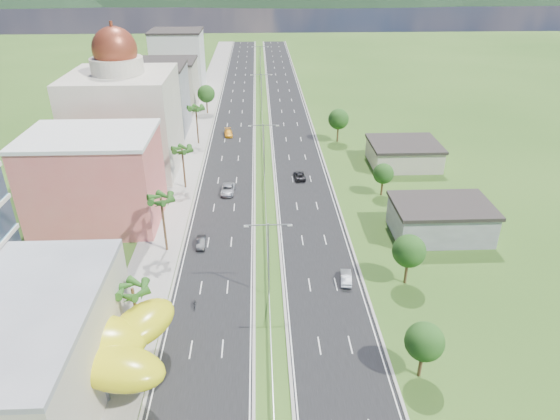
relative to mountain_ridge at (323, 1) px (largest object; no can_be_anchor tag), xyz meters
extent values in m
plane|color=#2D5119|center=(-60.00, -450.00, 0.00)|extent=(500.00, 500.00, 0.00)
cube|color=black|center=(-67.50, -360.00, 0.02)|extent=(11.00, 260.00, 0.04)
cube|color=black|center=(-52.50, -360.00, 0.02)|extent=(11.00, 260.00, 0.04)
cube|color=gray|center=(-77.00, -360.00, 0.06)|extent=(7.00, 260.00, 0.12)
cube|color=gray|center=(-60.00, -378.00, 0.62)|extent=(0.08, 216.00, 0.28)
cube|color=gray|center=(-60.00, -276.00, 0.35)|extent=(0.10, 0.12, 0.70)
cylinder|color=gray|center=(-60.00, -440.00, 5.50)|extent=(0.20, 0.20, 11.00)
cube|color=gray|center=(-61.44, -440.00, 10.80)|extent=(2.88, 0.12, 0.12)
cube|color=gray|center=(-58.56, -440.00, 10.80)|extent=(2.88, 0.12, 0.12)
cube|color=silver|center=(-62.72, -440.00, 10.70)|extent=(0.60, 0.25, 0.18)
cube|color=silver|center=(-57.28, -440.00, 10.70)|extent=(0.60, 0.25, 0.18)
cylinder|color=gray|center=(-60.00, -400.00, 5.50)|extent=(0.20, 0.20, 11.00)
cube|color=gray|center=(-61.44, -400.00, 10.80)|extent=(2.88, 0.12, 0.12)
cube|color=gray|center=(-58.56, -400.00, 10.80)|extent=(2.88, 0.12, 0.12)
cube|color=silver|center=(-62.72, -400.00, 10.70)|extent=(0.60, 0.25, 0.18)
cube|color=silver|center=(-57.28, -400.00, 10.70)|extent=(0.60, 0.25, 0.18)
cylinder|color=gray|center=(-60.00, -355.00, 5.50)|extent=(0.20, 0.20, 11.00)
cube|color=gray|center=(-61.44, -355.00, 10.80)|extent=(2.88, 0.12, 0.12)
cube|color=gray|center=(-58.56, -355.00, 10.80)|extent=(2.88, 0.12, 0.12)
cube|color=silver|center=(-62.72, -355.00, 10.70)|extent=(0.60, 0.25, 0.18)
cube|color=silver|center=(-57.28, -355.00, 10.70)|extent=(0.60, 0.25, 0.18)
cylinder|color=gray|center=(-60.00, -310.00, 5.50)|extent=(0.20, 0.20, 11.00)
cube|color=gray|center=(-61.44, -310.00, 10.80)|extent=(2.88, 0.12, 0.12)
cube|color=gray|center=(-58.56, -310.00, 10.80)|extent=(2.88, 0.12, 0.12)
cube|color=silver|center=(-62.72, -310.00, 10.70)|extent=(0.60, 0.25, 0.18)
cube|color=silver|center=(-57.28, -310.00, 10.70)|extent=(0.60, 0.25, 0.18)
cylinder|color=gray|center=(-84.00, -452.00, 2.00)|extent=(0.50, 0.50, 4.00)
cylinder|color=gray|center=(-77.00, -457.00, 2.00)|extent=(0.50, 0.50, 4.00)
cylinder|color=gray|center=(-81.00, -460.00, 2.00)|extent=(0.50, 0.50, 4.00)
cylinder|color=gray|center=(-75.00, -452.00, 2.00)|extent=(0.50, 0.50, 4.00)
cube|color=#D65D58|center=(-88.00, -418.00, 7.50)|extent=(20.00, 15.00, 15.00)
cube|color=#BDB49D|center=(-88.00, -395.00, 10.00)|extent=(20.00, 20.00, 20.00)
cylinder|color=#BDB49D|center=(-88.00, -395.00, 21.50)|extent=(10.00, 10.00, 3.00)
sphere|color=maroon|center=(-88.00, -395.00, 24.50)|extent=(8.40, 8.40, 8.40)
cube|color=gray|center=(-87.00, -370.00, 8.00)|extent=(16.00, 15.00, 16.00)
cube|color=#B8B197|center=(-87.00, -348.00, 6.50)|extent=(16.00, 15.00, 13.00)
cube|color=silver|center=(-87.00, -325.00, 9.00)|extent=(16.00, 15.00, 18.00)
cube|color=gray|center=(-32.00, -425.00, 2.50)|extent=(15.00, 10.00, 5.00)
cube|color=#B8B197|center=(-30.00, -395.00, 2.20)|extent=(14.00, 12.00, 4.40)
cylinder|color=#47301C|center=(-75.50, -448.00, 3.75)|extent=(0.36, 0.36, 7.50)
cylinder|color=#47301C|center=(-75.50, -428.00, 4.50)|extent=(0.36, 0.36, 9.00)
cylinder|color=#47301C|center=(-75.50, -405.00, 4.00)|extent=(0.36, 0.36, 8.00)
cylinder|color=#47301C|center=(-75.50, -380.00, 4.40)|extent=(0.36, 0.36, 8.80)
cylinder|color=#47301C|center=(-75.50, -355.00, 2.45)|extent=(0.40, 0.40, 4.90)
sphere|color=#245119|center=(-75.50, -355.00, 5.60)|extent=(4.90, 4.90, 4.90)
cylinder|color=#47301C|center=(-44.00, -455.00, 2.10)|extent=(0.40, 0.40, 4.20)
sphere|color=#245119|center=(-44.00, -455.00, 4.80)|extent=(4.20, 4.20, 4.20)
cylinder|color=#47301C|center=(-41.00, -438.00, 2.27)|extent=(0.40, 0.40, 4.55)
sphere|color=#245119|center=(-41.00, -438.00, 5.20)|extent=(4.55, 4.55, 4.55)
cylinder|color=#47301C|center=(-38.00, -410.00, 1.92)|extent=(0.40, 0.40, 3.85)
sphere|color=#245119|center=(-38.00, -410.00, 4.40)|extent=(3.85, 3.85, 3.85)
cylinder|color=#47301C|center=(-42.00, -380.00, 2.45)|extent=(0.40, 0.40, 4.90)
sphere|color=#245119|center=(-42.00, -380.00, 5.60)|extent=(4.90, 4.90, 4.90)
imported|color=black|center=(-70.31, -427.03, 0.69)|extent=(1.50, 3.97, 1.30)
imported|color=#989AA0|center=(-67.06, -407.99, 0.79)|extent=(2.77, 5.53, 1.50)
imported|color=#EFA31C|center=(-68.60, -374.67, 0.74)|extent=(2.46, 5.01, 1.40)
imported|color=#A3A5AB|center=(-49.19, -437.41, 0.73)|extent=(1.98, 4.33, 1.38)
imported|color=black|center=(-52.90, -401.72, 0.67)|extent=(2.34, 4.66, 1.27)
imported|color=black|center=(-69.69, -442.12, 0.67)|extent=(0.67, 1.98, 1.25)
camera|label=1|loc=(-60.87, -494.20, 41.18)|focal=32.00mm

